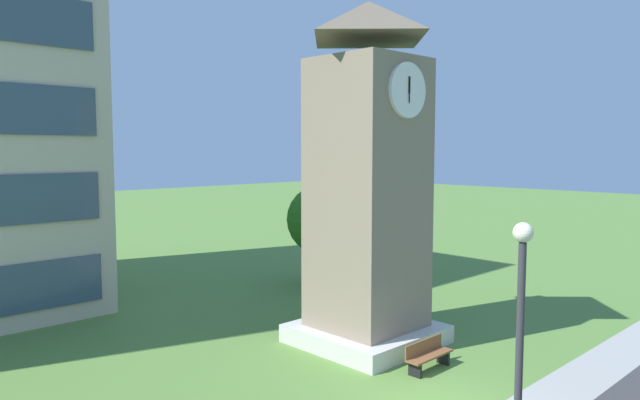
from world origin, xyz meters
The scene contains 4 objects.
clock_tower centered at (2.48, 4.55, 5.13)m, with size 4.24×4.24×11.39m.
park_bench centered at (1.92, 1.61, 0.46)m, with size 1.80×0.50×0.88m.
street_lamp centered at (-2.56, -3.55, 3.34)m, with size 0.36×0.36×5.31m.
tree_near_tower centered at (7.33, 11.75, 3.18)m, with size 3.40×3.40×4.89m.
Camera 1 is at (-12.21, -8.41, 6.60)m, focal length 32.87 mm.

